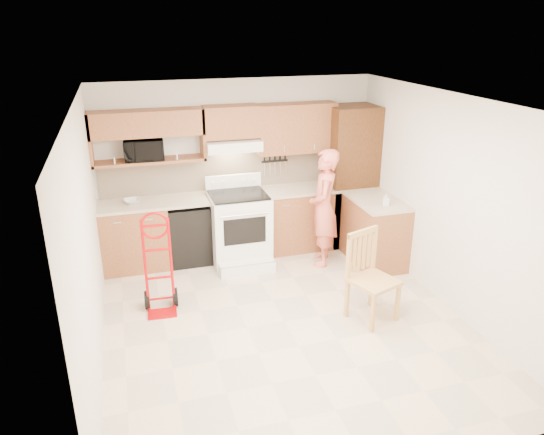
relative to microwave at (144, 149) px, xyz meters
name	(u,v)px	position (x,y,z in m)	size (l,w,h in m)	color
floor	(284,322)	(1.31, -2.08, -1.64)	(4.00, 4.50, 0.02)	beige
ceiling	(287,100)	(1.31, -2.08, 0.88)	(4.00, 4.50, 0.02)	white
wall_back	(238,166)	(1.31, 0.17, -0.38)	(4.00, 0.02, 2.50)	silver
wall_front	(389,339)	(1.31, -4.34, -0.38)	(4.00, 0.02, 2.50)	silver
wall_left	(86,242)	(-0.70, -2.08, -0.38)	(0.02, 4.50, 2.50)	silver
wall_right	(449,203)	(3.32, -2.08, -0.38)	(0.02, 4.50, 2.50)	silver
backsplash	(238,170)	(1.31, 0.15, -0.43)	(3.92, 0.03, 0.55)	beige
lower_cab_left	(135,237)	(-0.24, -0.14, -1.18)	(0.90, 0.60, 0.90)	#9B5F3E
dishwasher	(189,232)	(0.51, -0.14, -1.21)	(0.60, 0.60, 0.85)	black
lower_cab_right	(297,219)	(2.14, -0.14, -1.18)	(1.14, 0.60, 0.90)	#9B5F3E
countertop_left	(154,202)	(0.06, -0.13, -0.71)	(1.50, 0.63, 0.04)	#BDAB8C
countertop_right	(298,189)	(2.14, -0.13, -0.71)	(1.14, 0.63, 0.04)	#BDAB8C
cab_return_right	(374,232)	(3.01, -0.94, -1.18)	(0.60, 1.00, 0.90)	#9B5F3E
countertop_return	(377,201)	(3.01, -0.94, -0.71)	(0.63, 1.00, 0.04)	#BDAB8C
pantry_tall	(350,176)	(2.96, -0.14, -0.58)	(0.70, 0.60, 2.10)	#553317
upper_cab_left	(146,123)	(0.06, 0.00, 0.35)	(1.50, 0.33, 0.34)	#9B5F3E
upper_shelf_mw	(150,161)	(0.06, 0.00, -0.16)	(1.50, 0.33, 0.04)	#9B5F3E
upper_cab_center	(231,122)	(1.19, 0.00, 0.31)	(0.76, 0.33, 0.44)	#9B5F3E
upper_cab_right	(296,128)	(2.14, 0.00, 0.17)	(1.14, 0.33, 0.70)	#9B5F3E
range_hood	(233,145)	(1.19, -0.06, 0.00)	(0.76, 0.46, 0.14)	white
knife_strip	(275,165)	(1.86, 0.12, -0.39)	(0.40, 0.05, 0.29)	black
microwave	(144,149)	(0.00, 0.00, 0.00)	(0.51, 0.35, 0.28)	black
range	(240,223)	(1.20, -0.40, -1.04)	(0.81, 1.06, 1.19)	white
person	(324,208)	(2.30, -0.76, -0.81)	(0.60, 0.39, 1.65)	#E56B58
hand_truck	(159,268)	(-0.01, -1.44, -1.07)	(0.44, 0.41, 1.13)	#B3070B
dining_chair	(374,278)	(2.30, -2.30, -1.11)	(0.47, 0.51, 1.04)	tan
soap_bottle	(386,199)	(3.01, -1.18, -0.61)	(0.08, 0.08, 0.17)	white
bowl	(132,201)	(-0.22, -0.14, -0.67)	(0.22, 0.22, 0.05)	white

